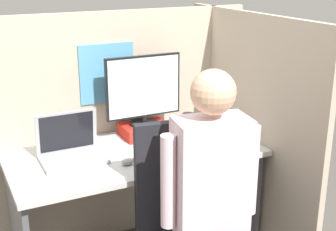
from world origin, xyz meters
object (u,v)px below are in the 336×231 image
at_px(carrot_toy, 181,153).
at_px(person, 218,194).
at_px(laptop, 71,151).
at_px(paper_box, 144,130).
at_px(stapler, 227,131).
at_px(monitor, 144,90).
at_px(coffee_mug, 188,120).
at_px(office_chair, 195,227).

bearing_deg(carrot_toy, person, -100.01).
height_order(laptop, carrot_toy, laptop).
bearing_deg(paper_box, stapler, -24.30).
height_order(paper_box, stapler, paper_box).
height_order(monitor, laptop, monitor).
relative_size(stapler, carrot_toy, 1.32).
height_order(laptop, coffee_mug, laptop).
relative_size(paper_box, stapler, 1.73).
bearing_deg(stapler, laptop, 177.12).
xyz_separation_m(laptop, carrot_toy, (0.56, -0.24, -0.03)).
relative_size(paper_box, carrot_toy, 2.28).
distance_m(carrot_toy, person, 0.54).
height_order(office_chair, person, person).
xyz_separation_m(stapler, office_chair, (-0.54, -0.56, -0.24)).
distance_m(stapler, coffee_mug, 0.29).
distance_m(monitor, laptop, 0.59).
bearing_deg(monitor, coffee_mug, 5.72).
bearing_deg(carrot_toy, coffee_mug, 57.17).
bearing_deg(stapler, office_chair, -134.32).
bearing_deg(monitor, person, -92.62).
bearing_deg(office_chair, coffee_mug, 63.55).
bearing_deg(laptop, paper_box, 17.77).
xyz_separation_m(person, coffee_mug, (0.38, 0.97, 0.01)).
bearing_deg(laptop, office_chair, -53.67).
distance_m(paper_box, stapler, 0.52).
bearing_deg(paper_box, coffee_mug, 6.20).
xyz_separation_m(monitor, person, (-0.04, -0.93, -0.26)).
bearing_deg(person, monitor, 87.38).
relative_size(monitor, stapler, 2.93).
relative_size(paper_box, laptop, 0.83).
relative_size(monitor, person, 0.36).
height_order(stapler, office_chair, office_chair).
xyz_separation_m(monitor, office_chair, (-0.07, -0.77, -0.52)).
height_order(office_chair, coffee_mug, office_chair).
relative_size(stapler, person, 0.12).
distance_m(person, coffee_mug, 1.04).
distance_m(monitor, coffee_mug, 0.42).
bearing_deg(person, office_chair, 99.06).
bearing_deg(office_chair, stapler, 45.68).
height_order(paper_box, person, person).
relative_size(carrot_toy, office_chair, 0.12).
relative_size(paper_box, monitor, 0.59).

